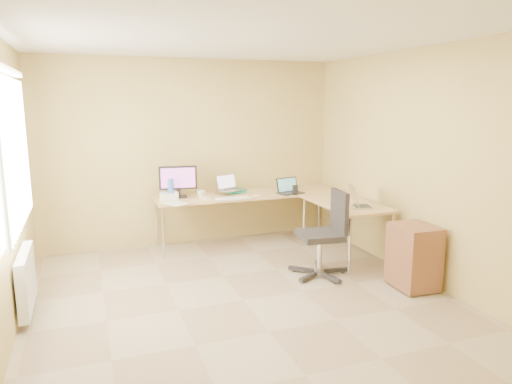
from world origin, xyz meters
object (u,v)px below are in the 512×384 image
object	(u,v)px
laptop_center	(230,183)
laptop_black	(291,186)
monitor	(178,182)
cabinet	(414,256)
desk_fan	(183,185)
desk_main	(249,219)
water_bottle	(171,189)
mug	(201,194)
keyboard	(232,199)
desk_return	(345,230)
office_chair	(320,234)
laptop_return	(363,198)

from	to	relation	value
laptop_center	laptop_black	bearing A→B (deg)	-39.17
monitor	cabinet	distance (m)	3.15
laptop_black	desk_fan	size ratio (longest dim) A/B	1.18
desk_main	water_bottle	xyz separation A→B (m)	(-1.11, -0.03, 0.51)
laptop_center	mug	size ratio (longest dim) A/B	3.11
cabinet	monitor	bearing A→B (deg)	135.56
desk_fan	keyboard	bearing A→B (deg)	-22.88
desk_return	laptop_center	world-z (taller)	laptop_center
laptop_center	water_bottle	distance (m)	0.85
desk_main	laptop_black	xyz separation A→B (m)	(0.55, -0.20, 0.48)
desk_fan	office_chair	bearing A→B (deg)	-34.85
desk_fan	laptop_return	xyz separation A→B (m)	(1.92, -1.51, -0.04)
laptop_return	desk_fan	bearing A→B (deg)	68.79
desk_return	laptop_center	distance (m)	1.72
desk_return	mug	bearing A→B (deg)	150.58
desk_fan	monitor	bearing A→B (deg)	-106.09
desk_fan	laptop_return	bearing A→B (deg)	-19.70
water_bottle	laptop_black	bearing A→B (deg)	-5.86
office_chair	desk_return	bearing A→B (deg)	44.65
mug	desk_fan	bearing A→B (deg)	128.35
laptop_center	keyboard	xyz separation A→B (m)	(-0.08, -0.36, -0.15)
laptop_black	office_chair	size ratio (longest dim) A/B	0.35
water_bottle	cabinet	distance (m)	3.14
mug	cabinet	bearing A→B (deg)	-49.19
desk_main	office_chair	xyz separation A→B (m)	(0.34, -1.48, 0.14)
laptop_return	office_chair	world-z (taller)	office_chair
desk_main	mug	bearing A→B (deg)	-175.92
laptop_center	laptop_black	world-z (taller)	laptop_center
water_bottle	cabinet	world-z (taller)	water_bottle
desk_return	office_chair	distance (m)	0.81
desk_main	keyboard	bearing A→B (deg)	-139.05
laptop_black	cabinet	size ratio (longest dim) A/B	0.51
monitor	cabinet	xyz separation A→B (m)	(2.12, -2.25, -0.59)
desk_fan	cabinet	bearing A→B (deg)	-30.92
mug	office_chair	world-z (taller)	office_chair
desk_fan	cabinet	xyz separation A→B (m)	(2.03, -2.37, -0.52)
mug	desk_return	bearing A→B (deg)	-29.42
desk_main	office_chair	distance (m)	1.53
laptop_black	mug	bearing A→B (deg)	160.63
laptop_return	laptop_black	bearing A→B (deg)	39.59
laptop_black	water_bottle	bearing A→B (deg)	161.50
monitor	laptop_return	bearing A→B (deg)	-27.75
water_bottle	desk_fan	world-z (taller)	desk_fan
keyboard	water_bottle	xyz separation A→B (m)	(-0.77, 0.27, 0.13)
mug	water_bottle	xyz separation A→B (m)	(-0.40, 0.02, 0.09)
laptop_black	water_bottle	distance (m)	1.67
cabinet	laptop_black	bearing A→B (deg)	108.56
mug	cabinet	world-z (taller)	mug
desk_return	water_bottle	bearing A→B (deg)	155.03
desk_return	laptop_black	size ratio (longest dim) A/B	3.70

